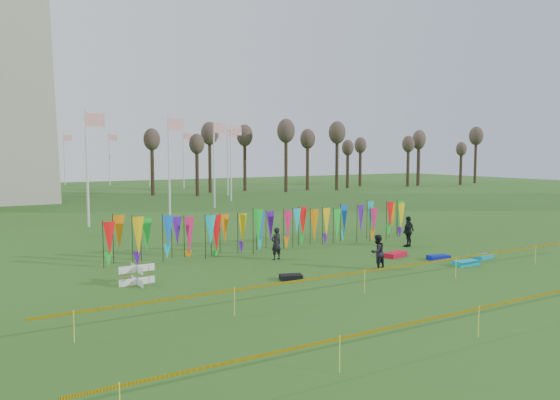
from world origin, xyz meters
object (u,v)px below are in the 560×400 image
person_mid (377,252)px  person_left (276,244)px  kite_bag_teal (483,257)px  kite_bag_blue (438,257)px  kite_bag_red (396,255)px  person_right (408,231)px  kite_bag_turquoise (466,263)px  box_kite (137,275)px  kite_bag_black (291,277)px

person_mid → person_left: bearing=-65.1°
person_left → kite_bag_teal: (8.67, -4.90, -0.67)m
person_left → person_mid: 4.93m
person_mid → kite_bag_blue: size_ratio=1.49×
person_left → kite_bag_red: 5.92m
person_left → kite_bag_blue: size_ratio=1.50×
person_right → kite_bag_red: person_right is taller
kite_bag_turquoise → kite_bag_blue: 1.59m
box_kite → person_left: (7.13, 1.58, 0.37)m
kite_bag_blue → kite_bag_black: bearing=179.1°
kite_bag_red → kite_bag_blue: bearing=-51.0°
person_mid → kite_bag_turquoise: 4.29m
kite_bag_turquoise → kite_bag_teal: kite_bag_turquoise is taller
person_right → kite_bag_blue: person_right is taller
person_right → kite_bag_red: 3.21m
kite_bag_blue → kite_bag_red: kite_bag_red is taller
box_kite → kite_bag_red: 12.54m
box_kite → person_mid: 10.18m
kite_bag_turquoise → kite_bag_red: kite_bag_turquoise is taller
kite_bag_teal → box_kite: bearing=168.1°
box_kite → kite_bag_black: box_kite is taller
box_kite → person_mid: size_ratio=0.52×
person_right → kite_bag_teal: 4.44m
box_kite → kite_bag_blue: bearing=-9.8°
kite_bag_red → kite_bag_black: bearing=-168.2°
person_right → kite_bag_blue: (-1.28, -3.37, -0.73)m
person_left → person_mid: (2.72, -4.11, -0.00)m
kite_bag_blue → box_kite: bearing=170.2°
kite_bag_red → kite_bag_teal: bearing=-37.5°
kite_bag_turquoise → kite_bag_black: (-8.25, 1.72, -0.01)m
person_mid → kite_bag_red: (2.66, 1.73, -0.65)m
person_right → kite_bag_turquoise: 5.16m
box_kite → kite_bag_blue: box_kite is taller
kite_bag_teal → kite_bag_turquoise: bearing=-161.8°
kite_bag_black → kite_bag_teal: kite_bag_black is taller
box_kite → kite_bag_teal: (15.80, -3.32, -0.30)m
box_kite → person_left: size_ratio=0.52×
person_mid → kite_bag_black: size_ratio=1.72×
person_mid → person_right: (5.22, 3.52, 0.07)m
box_kite → person_right: (15.07, 0.99, 0.44)m
kite_bag_turquoise → kite_bag_teal: (1.96, 0.65, -0.02)m
kite_bag_turquoise → kite_bag_black: kite_bag_turquoise is taller
box_kite → kite_bag_teal: 16.15m
kite_bag_turquoise → kite_bag_blue: kite_bag_turquoise is taller
person_mid → kite_bag_blue: (3.94, 0.15, -0.66)m
kite_bag_red → person_right: bearing=35.0°
person_mid → kite_bag_teal: (5.95, -0.79, -0.67)m
person_mid → kite_bag_teal: bearing=163.8°
box_kite → person_mid: bearing=-14.4°
person_right → kite_bag_black: 10.05m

